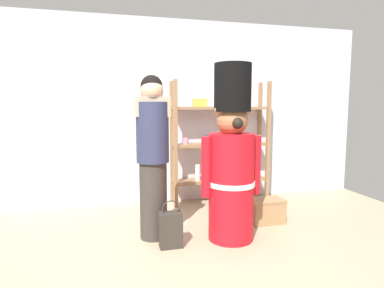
{
  "coord_description": "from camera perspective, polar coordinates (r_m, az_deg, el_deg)",
  "views": [
    {
      "loc": [
        -0.6,
        -2.42,
        1.38
      ],
      "look_at": [
        0.19,
        0.76,
        1.0
      ],
      "focal_mm": 30.18,
      "sensor_mm": 36.0,
      "label": 1
    }
  ],
  "objects": [
    {
      "name": "merchandise_shelf",
      "position": [
        4.68,
        4.93,
        0.45
      ],
      "size": [
        1.42,
        0.35,
        1.74
      ],
      "color": "#93704C",
      "rests_on": "ground_plane"
    },
    {
      "name": "shopping_bag",
      "position": [
        3.28,
        -3.79,
        -14.8
      ],
      "size": [
        0.22,
        0.14,
        0.47
      ],
      "color": "#332D28",
      "rests_on": "ground_plane"
    },
    {
      "name": "display_crate",
      "position": [
        4.03,
        12.96,
        -11.41
      ],
      "size": [
        0.41,
        0.27,
        0.28
      ],
      "color": "#9E7A51",
      "rests_on": "ground_plane"
    },
    {
      "name": "back_wall",
      "position": [
        4.66,
        -6.68,
        5.59
      ],
      "size": [
        6.4,
        0.12,
        2.6
      ],
      "primitive_type": "cube",
      "color": "silver",
      "rests_on": "ground_plane"
    },
    {
      "name": "person_shopper",
      "position": [
        3.35,
        -6.95,
        -1.66
      ],
      "size": [
        0.35,
        0.33,
        1.7
      ],
      "color": "#38332D",
      "rests_on": "ground_plane"
    },
    {
      "name": "ground_plane",
      "position": [
        2.85,
        -0.1,
        -22.35
      ],
      "size": [
        6.4,
        6.4,
        0.0
      ],
      "primitive_type": "plane",
      "color": "tan"
    },
    {
      "name": "teddy_bear_guard",
      "position": [
        3.33,
        7.01,
        -3.21
      ],
      "size": [
        0.64,
        0.48,
        1.81
      ],
      "color": "red",
      "rests_on": "ground_plane"
    }
  ]
}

